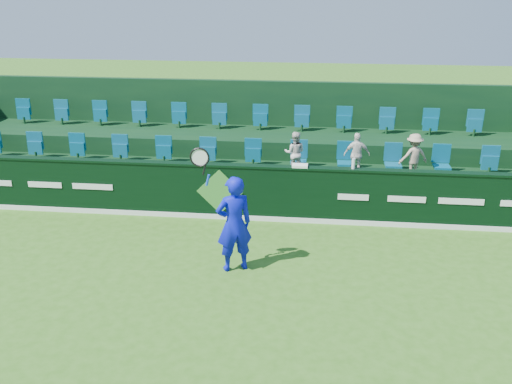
# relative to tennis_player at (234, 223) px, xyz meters

# --- Properties ---
(ground) EXTENTS (60.00, 60.00, 0.00)m
(ground) POSITION_rel_tennis_player_xyz_m (-0.69, -1.50, -0.98)
(ground) COLOR #326618
(ground) RESTS_ON ground
(sponsor_hoarding) EXTENTS (16.00, 0.25, 1.35)m
(sponsor_hoarding) POSITION_rel_tennis_player_xyz_m (-0.69, 2.50, -0.31)
(sponsor_hoarding) COLOR black
(sponsor_hoarding) RESTS_ON ground
(stand_tier_front) EXTENTS (16.00, 2.00, 0.80)m
(stand_tier_front) POSITION_rel_tennis_player_xyz_m (-0.69, 3.60, -0.58)
(stand_tier_front) COLOR black
(stand_tier_front) RESTS_ON ground
(stand_tier_back) EXTENTS (16.00, 1.80, 1.30)m
(stand_tier_back) POSITION_rel_tennis_player_xyz_m (-0.69, 5.50, -0.33)
(stand_tier_back) COLOR black
(stand_tier_back) RESTS_ON ground
(stand_rear) EXTENTS (16.00, 4.10, 2.60)m
(stand_rear) POSITION_rel_tennis_player_xyz_m (-0.69, 5.94, 0.23)
(stand_rear) COLOR black
(stand_rear) RESTS_ON ground
(seat_row_front) EXTENTS (13.50, 0.50, 0.60)m
(seat_row_front) POSITION_rel_tennis_player_xyz_m (-0.69, 4.00, 0.12)
(seat_row_front) COLOR #085470
(seat_row_front) RESTS_ON stand_tier_front
(seat_row_back) EXTENTS (13.50, 0.50, 0.60)m
(seat_row_back) POSITION_rel_tennis_player_xyz_m (-0.69, 5.80, 0.62)
(seat_row_back) COLOR #085470
(seat_row_back) RESTS_ON stand_tier_back
(tennis_player) EXTENTS (1.25, 0.72, 2.56)m
(tennis_player) POSITION_rel_tennis_player_xyz_m (0.00, 0.00, 0.00)
(tennis_player) COLOR #0B13CA
(tennis_player) RESTS_ON ground
(spectator_left) EXTENTS (0.53, 0.41, 1.07)m
(spectator_left) POSITION_rel_tennis_player_xyz_m (0.99, 3.62, 0.35)
(spectator_left) COLOR beige
(spectator_left) RESTS_ON stand_tier_front
(spectator_middle) EXTENTS (0.66, 0.32, 1.09)m
(spectator_middle) POSITION_rel_tennis_player_xyz_m (2.51, 3.62, 0.36)
(spectator_middle) COLOR white
(spectator_middle) RESTS_ON stand_tier_front
(spectator_right) EXTENTS (0.81, 0.61, 1.11)m
(spectator_right) POSITION_rel_tennis_player_xyz_m (3.87, 3.62, 0.37)
(spectator_right) COLOR tan
(spectator_right) RESTS_ON stand_tier_front
(towel) EXTENTS (0.36, 0.23, 0.05)m
(towel) POSITION_rel_tennis_player_xyz_m (1.16, 2.50, 0.39)
(towel) COLOR white
(towel) RESTS_ON sponsor_hoarding
(drinks_bottle) EXTENTS (0.08, 0.08, 0.24)m
(drinks_bottle) POSITION_rel_tennis_player_xyz_m (2.37, 2.50, 0.49)
(drinks_bottle) COLOR silver
(drinks_bottle) RESTS_ON sponsor_hoarding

